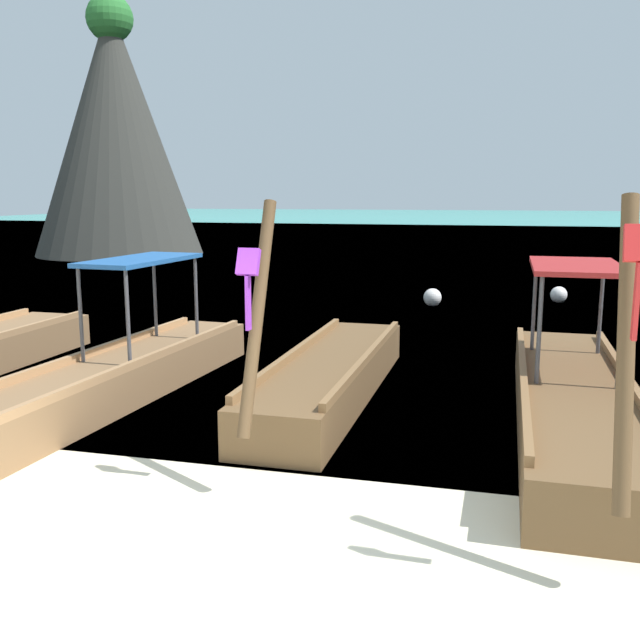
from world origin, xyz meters
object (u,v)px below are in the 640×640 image
object	(u,v)px
karst_rock	(113,134)
mooring_buoy_near	(559,295)
longtail_boat_pink_ribbon	(114,376)
longtail_boat_violet_ribbon	(330,376)
longtail_boat_red_ribbon	(574,401)
mooring_buoy_far	(432,297)

from	to	relation	value
karst_rock	mooring_buoy_near	bearing A→B (deg)	-29.61
mooring_buoy_near	longtail_boat_pink_ribbon	bearing A→B (deg)	-121.67
mooring_buoy_near	karst_rock	bearing A→B (deg)	150.39
longtail_boat_violet_ribbon	karst_rock	world-z (taller)	karst_rock
longtail_boat_red_ribbon	mooring_buoy_near	size ratio (longest dim) A/B	15.91
karst_rock	mooring_buoy_far	world-z (taller)	karst_rock
longtail_boat_violet_ribbon	mooring_buoy_near	distance (m)	10.22
longtail_boat_pink_ribbon	longtail_boat_red_ribbon	world-z (taller)	longtail_boat_red_ribbon
longtail_boat_violet_ribbon	mooring_buoy_far	bearing A→B (deg)	85.74
longtail_boat_red_ribbon	karst_rock	bearing A→B (deg)	130.87
longtail_boat_pink_ribbon	longtail_boat_violet_ribbon	world-z (taller)	longtail_boat_violet_ribbon
longtail_boat_pink_ribbon	longtail_boat_violet_ribbon	bearing A→B (deg)	17.00
longtail_boat_red_ribbon	mooring_buoy_far	bearing A→B (deg)	105.47
longtail_boat_pink_ribbon	mooring_buoy_far	xyz separation A→B (m)	(3.36, 9.04, -0.11)
longtail_boat_violet_ribbon	longtail_boat_red_ribbon	distance (m)	3.10
mooring_buoy_near	mooring_buoy_far	bearing A→B (deg)	-156.13
longtail_boat_pink_ribbon	mooring_buoy_near	distance (m)	12.20
longtail_boat_pink_ribbon	longtail_boat_violet_ribbon	size ratio (longest dim) A/B	1.09
karst_rock	mooring_buoy_far	xyz separation A→B (m)	(15.39, -11.82, -5.14)
longtail_boat_red_ribbon	mooring_buoy_near	bearing A→B (deg)	86.54
longtail_boat_pink_ribbon	longtail_boat_red_ribbon	size ratio (longest dim) A/B	0.97
mooring_buoy_far	karst_rock	bearing A→B (deg)	142.48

